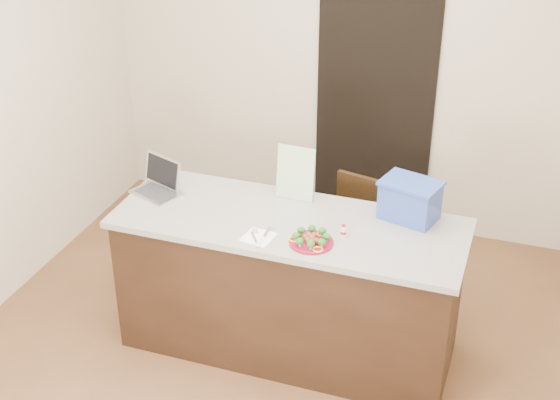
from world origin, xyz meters
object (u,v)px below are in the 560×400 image
(chair, at_px, (358,233))
(plate, at_px, (311,242))
(island, at_px, (289,285))
(blue_box, at_px, (410,200))
(laptop, at_px, (159,182))
(yogurt_bottle, at_px, (343,231))
(napkin, at_px, (259,237))

(chair, bearing_deg, plate, -81.54)
(island, relative_size, blue_box, 5.39)
(plate, distance_m, laptop, 1.11)
(island, xyz_separation_m, plate, (0.20, -0.20, 0.47))
(laptop, xyz_separation_m, blue_box, (1.53, 0.17, 0.06))
(island, xyz_separation_m, blue_box, (0.65, 0.26, 0.58))
(island, relative_size, yogurt_bottle, 28.67)
(laptop, xyz_separation_m, chair, (1.14, 0.59, -0.48))
(blue_box, relative_size, chair, 0.44)
(plate, relative_size, yogurt_bottle, 3.43)
(blue_box, bearing_deg, laptop, -158.60)
(napkin, bearing_deg, yogurt_bottle, 21.39)
(napkin, distance_m, blue_box, 0.90)
(napkin, relative_size, chair, 0.19)
(blue_box, bearing_deg, island, -143.38)
(island, height_order, napkin, napkin)
(plate, bearing_deg, blue_box, 45.18)
(yogurt_bottle, bearing_deg, chair, 95.99)
(plate, xyz_separation_m, laptop, (-1.08, 0.29, 0.05))
(napkin, xyz_separation_m, yogurt_bottle, (0.44, 0.17, 0.03))
(island, bearing_deg, chair, 68.65)
(island, height_order, blue_box, blue_box)
(island, height_order, laptop, laptop)
(plate, relative_size, chair, 0.28)
(laptop, relative_size, chair, 0.39)
(laptop, bearing_deg, blue_box, 27.23)
(plate, relative_size, blue_box, 0.65)
(plate, xyz_separation_m, yogurt_bottle, (0.15, 0.14, 0.02))
(yogurt_bottle, relative_size, laptop, 0.21)
(island, bearing_deg, yogurt_bottle, -10.71)
(napkin, xyz_separation_m, chair, (0.36, 0.91, -0.43))
(laptop, height_order, chair, laptop)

